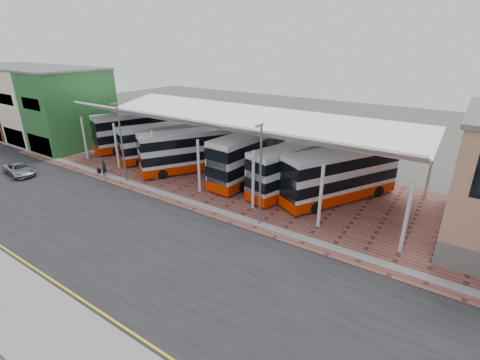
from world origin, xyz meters
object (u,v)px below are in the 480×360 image
at_px(pedestrian, 104,168).
at_px(bus_2, 191,151).
at_px(bus_5, 341,175).
at_px(bus_3, 255,155).
at_px(bus_0, 140,130).
at_px(bus_4, 297,168).
at_px(silver_car, 19,169).
at_px(bus_1, 163,142).

bearing_deg(pedestrian, bus_2, -60.30).
bearing_deg(bus_5, bus_3, -153.92).
xyz_separation_m(bus_0, bus_4, (23.52, -1.32, -0.13)).
relative_size(bus_5, silver_car, 2.47).
distance_m(bus_2, bus_3, 7.26).
relative_size(bus_3, silver_car, 2.66).
distance_m(bus_4, bus_5, 4.16).
xyz_separation_m(bus_0, silver_car, (-3.01, -14.29, -1.80)).
distance_m(bus_0, pedestrian, 10.80).
relative_size(bus_1, bus_2, 0.98).
bearing_deg(pedestrian, bus_0, 12.39).
bearing_deg(bus_0, bus_5, 18.49).
height_order(bus_4, silver_car, bus_4).
distance_m(bus_1, bus_4, 17.42).
bearing_deg(bus_3, pedestrian, -143.60).
relative_size(bus_4, silver_car, 2.48).
xyz_separation_m(bus_4, silver_car, (-26.54, -12.97, -1.68)).
relative_size(bus_2, bus_3, 0.88).
distance_m(silver_car, pedestrian, 9.41).
xyz_separation_m(bus_2, bus_4, (12.04, 1.57, 0.02)).
bearing_deg(bus_2, bus_0, -162.95).
relative_size(silver_car, pedestrian, 2.65).
xyz_separation_m(bus_2, bus_3, (6.94, 2.12, 0.21)).
distance_m(bus_1, bus_2, 5.49).
distance_m(bus_0, bus_3, 18.44).
relative_size(bus_4, bus_5, 1.01).
relative_size(bus_0, bus_4, 1.05).
relative_size(bus_3, pedestrian, 7.06).
relative_size(bus_1, pedestrian, 6.07).
bearing_deg(bus_1, bus_4, 27.28).
distance_m(bus_3, silver_car, 25.41).
height_order(bus_1, pedestrian, bus_1).
relative_size(bus_4, pedestrian, 6.59).
relative_size(bus_2, bus_4, 0.94).
distance_m(bus_2, bus_5, 16.29).
height_order(bus_1, bus_2, bus_2).
bearing_deg(bus_4, pedestrian, -141.22).
height_order(bus_3, silver_car, bus_3).
bearing_deg(bus_5, pedestrian, -131.56).
distance_m(bus_1, pedestrian, 7.87).
distance_m(bus_4, pedestrian, 20.24).
bearing_deg(silver_car, bus_2, -44.26).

